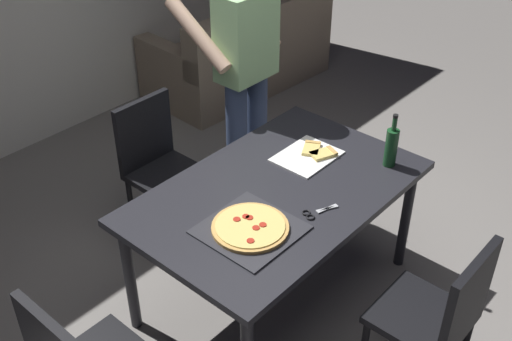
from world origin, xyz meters
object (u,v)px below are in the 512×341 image
object	(u,v)px
couch	(243,56)
chair_near_camera	(440,313)
chair_far_side	(157,159)
pepperoni_pizza_on_tray	(250,228)
person_serving_pizza	(245,69)
wine_bottle	(391,146)
dining_table	(277,200)
kitchen_scissors	(315,213)

from	to	relation	value
couch	chair_near_camera	bearing A→B (deg)	-122.57
chair_far_side	pepperoni_pizza_on_tray	world-z (taller)	chair_far_side
chair_far_side	person_serving_pizza	size ratio (longest dim) A/B	0.51
wine_bottle	chair_far_side	bearing A→B (deg)	114.33
couch	wine_bottle	size ratio (longest dim) A/B	5.50
dining_table	pepperoni_pizza_on_tray	size ratio (longest dim) A/B	3.61
wine_bottle	dining_table	bearing A→B (deg)	151.64
chair_near_camera	kitchen_scissors	xyz separation A→B (m)	(-0.04, 0.71, 0.24)
person_serving_pizza	pepperoni_pizza_on_tray	bearing A→B (deg)	-136.69
dining_table	person_serving_pizza	xyz separation A→B (m)	(0.59, 0.76, 0.32)
person_serving_pizza	chair_near_camera	bearing A→B (deg)	-108.60
couch	pepperoni_pizza_on_tray	world-z (taller)	couch
pepperoni_pizza_on_tray	wine_bottle	bearing A→B (deg)	-11.90
dining_table	pepperoni_pizza_on_tray	xyz separation A→B (m)	(-0.35, -0.12, 0.09)
dining_table	wine_bottle	size ratio (longest dim) A/B	4.97
dining_table	wine_bottle	world-z (taller)	wine_bottle
dining_table	wine_bottle	distance (m)	0.70
pepperoni_pizza_on_tray	person_serving_pizza	bearing A→B (deg)	43.31
couch	wine_bottle	distance (m)	2.71
kitchen_scissors	couch	bearing A→B (deg)	49.46
chair_far_side	pepperoni_pizza_on_tray	distance (m)	1.18
couch	pepperoni_pizza_on_tray	distance (m)	3.11
person_serving_pizza	wine_bottle	bearing A→B (deg)	-89.99
dining_table	chair_near_camera	size ratio (longest dim) A/B	1.74
pepperoni_pizza_on_tray	chair_far_side	bearing A→B (deg)	72.45
dining_table	kitchen_scissors	xyz separation A→B (m)	(-0.04, -0.27, 0.08)
person_serving_pizza	kitchen_scissors	size ratio (longest dim) A/B	8.85
chair_near_camera	pepperoni_pizza_on_tray	xyz separation A→B (m)	(-0.35, 0.86, 0.25)
person_serving_pizza	pepperoni_pizza_on_tray	distance (m)	1.31
couch	wine_bottle	xyz separation A→B (m)	(-1.31, -2.30, 0.57)
couch	wine_bottle	bearing A→B (deg)	-119.59
pepperoni_pizza_on_tray	dining_table	bearing A→B (deg)	18.98
wine_bottle	kitchen_scissors	distance (m)	0.64
dining_table	couch	world-z (taller)	couch
dining_table	couch	xyz separation A→B (m)	(1.90, 1.99, -0.37)
chair_far_side	person_serving_pizza	xyz separation A→B (m)	(0.59, -0.22, 0.49)
chair_far_side	couch	bearing A→B (deg)	27.88
dining_table	kitchen_scissors	world-z (taller)	kitchen_scissors
chair_near_camera	person_serving_pizza	size ratio (longest dim) A/B	0.51
chair_far_side	person_serving_pizza	world-z (taller)	person_serving_pizza
person_serving_pizza	pepperoni_pizza_on_tray	world-z (taller)	person_serving_pizza
chair_far_side	pepperoni_pizza_on_tray	xyz separation A→B (m)	(-0.35, -1.10, 0.25)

